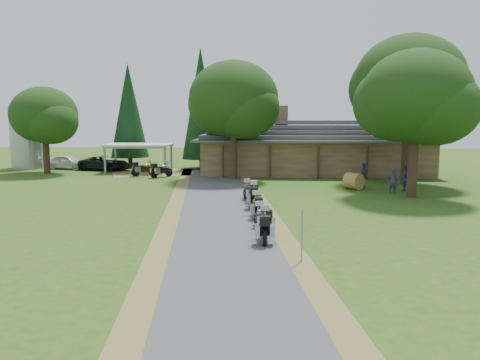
# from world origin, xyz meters

# --- Properties ---
(ground) EXTENTS (120.00, 120.00, 0.00)m
(ground) POSITION_xyz_m (0.00, 0.00, 0.00)
(ground) COLOR #2A4D15
(ground) RESTS_ON ground
(driveway) EXTENTS (51.95, 51.95, 0.00)m
(driveway) POSITION_xyz_m (-0.50, 4.00, 0.00)
(driveway) COLOR #3F3F41
(driveway) RESTS_ON ground
(lodge) EXTENTS (21.40, 9.40, 4.90)m
(lodge) POSITION_xyz_m (6.00, 24.00, 2.45)
(lodge) COLOR brown
(lodge) RESTS_ON ground
(silo) EXTENTS (3.63, 3.63, 6.77)m
(silo) POSITION_xyz_m (-22.55, 26.20, 3.38)
(silo) COLOR gray
(silo) RESTS_ON ground
(carport) EXTENTS (6.25, 4.32, 2.63)m
(carport) POSITION_xyz_m (-10.37, 23.66, 1.32)
(carport) COLOR silver
(carport) RESTS_ON ground
(car_white_sedan) EXTENTS (3.19, 5.71, 1.80)m
(car_white_sedan) POSITION_xyz_m (-18.12, 25.39, 0.90)
(car_white_sedan) COLOR silver
(car_white_sedan) RESTS_ON ground
(car_dark_suv) EXTENTS (3.45, 5.77, 2.07)m
(car_dark_suv) POSITION_xyz_m (-14.09, 24.62, 1.03)
(car_dark_suv) COLOR black
(car_dark_suv) RESTS_ON ground
(motorcycle_row_a) EXTENTS (0.69, 2.04, 1.39)m
(motorcycle_row_a) POSITION_xyz_m (1.86, -0.83, 0.69)
(motorcycle_row_a) COLOR #272C9A
(motorcycle_row_a) RESTS_ON ground
(motorcycle_row_b) EXTENTS (1.13, 1.88, 1.22)m
(motorcycle_row_b) POSITION_xyz_m (1.70, 1.06, 0.61)
(motorcycle_row_b) COLOR #9D9FA5
(motorcycle_row_b) RESTS_ON ground
(motorcycle_row_c) EXTENTS (0.86, 1.95, 1.29)m
(motorcycle_row_c) POSITION_xyz_m (1.38, 3.80, 0.64)
(motorcycle_row_c) COLOR gold
(motorcycle_row_c) RESTS_ON ground
(motorcycle_row_d) EXTENTS (0.79, 2.14, 1.44)m
(motorcycle_row_d) POSITION_xyz_m (1.14, 6.55, 0.72)
(motorcycle_row_d) COLOR #BF3C22
(motorcycle_row_d) RESTS_ON ground
(motorcycle_row_e) EXTENTS (1.28, 1.99, 1.30)m
(motorcycle_row_e) POSITION_xyz_m (0.80, 8.43, 0.65)
(motorcycle_row_e) COLOR black
(motorcycle_row_e) RESTS_ON ground
(motorcycle_carport_a) EXTENTS (2.00, 1.83, 1.40)m
(motorcycle_carport_a) POSITION_xyz_m (-9.08, 20.51, 0.70)
(motorcycle_carport_a) COLOR #D39D00
(motorcycle_carport_a) RESTS_ON ground
(motorcycle_carport_b) EXTENTS (1.77, 2.02, 1.39)m
(motorcycle_carport_b) POSITION_xyz_m (-7.30, 19.65, 0.70)
(motorcycle_carport_b) COLOR gray
(motorcycle_carport_b) RESTS_ON ground
(person_a) EXTENTS (0.59, 0.44, 2.00)m
(person_a) POSITION_xyz_m (10.28, 12.23, 1.00)
(person_a) COLOR navy
(person_a) RESTS_ON ground
(person_b) EXTENTS (0.69, 0.56, 2.12)m
(person_b) POSITION_xyz_m (11.42, 13.16, 1.06)
(person_b) COLOR navy
(person_b) RESTS_ON ground
(person_c) EXTENTS (0.48, 0.64, 2.17)m
(person_c) POSITION_xyz_m (8.69, 14.10, 1.08)
(person_c) COLOR navy
(person_c) RESTS_ON ground
(hay_bale) EXTENTS (1.59, 1.58, 1.17)m
(hay_bale) POSITION_xyz_m (7.97, 13.82, 0.59)
(hay_bale) COLOR olive
(hay_bale) RESTS_ON ground
(sign_post) EXTENTS (0.35, 0.06, 1.93)m
(sign_post) POSITION_xyz_m (3.19, -3.57, 0.96)
(sign_post) COLOR gray
(sign_post) RESTS_ON ground
(oak_lodge_left) EXTENTS (7.32, 7.32, 10.65)m
(oak_lodge_left) POSITION_xyz_m (-1.02, 18.88, 5.33)
(oak_lodge_left) COLOR #1A3610
(oak_lodge_left) RESTS_ON ground
(oak_lodge_right) EXTENTS (8.25, 8.25, 12.56)m
(oak_lodge_right) POSITION_xyz_m (12.42, 16.99, 6.28)
(oak_lodge_right) COLOR #1A3610
(oak_lodge_right) RESTS_ON ground
(oak_driveway) EXTENTS (6.85, 6.85, 10.31)m
(oak_driveway) POSITION_xyz_m (11.06, 10.59, 5.16)
(oak_driveway) COLOR #1A3610
(oak_driveway) RESTS_ON ground
(oak_silo) EXTENTS (5.95, 5.95, 8.61)m
(oak_silo) POSITION_xyz_m (-18.45, 21.71, 4.31)
(oak_silo) COLOR #1A3610
(oak_silo) RESTS_ON ground
(cedar_near) EXTENTS (3.82, 3.82, 11.98)m
(cedar_near) POSITION_xyz_m (-4.93, 26.88, 5.99)
(cedar_near) COLOR black
(cedar_near) RESTS_ON ground
(cedar_far) EXTENTS (3.89, 3.89, 10.66)m
(cedar_far) POSITION_xyz_m (-12.60, 28.09, 5.33)
(cedar_far) COLOR black
(cedar_far) RESTS_ON ground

